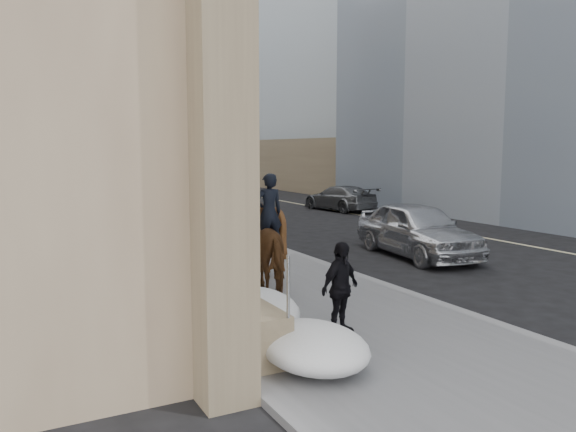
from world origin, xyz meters
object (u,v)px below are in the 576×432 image
object	(u,v)px
mounted_horse_right	(237,224)
pedestrian	(340,288)
car_silver	(417,229)
mounted_horse_left	(271,246)
car_grey	(340,198)

from	to	relation	value
mounted_horse_right	pedestrian	xyz separation A→B (m)	(-0.30, -5.33, -0.44)
pedestrian	car_silver	xyz separation A→B (m)	(6.19, 5.33, -0.08)
mounted_horse_right	car_silver	size ratio (longest dim) A/B	0.58
mounted_horse_right	mounted_horse_left	bearing A→B (deg)	87.41
pedestrian	car_grey	xyz separation A→B (m)	(11.01, 17.20, -0.25)
mounted_horse_left	car_silver	size ratio (longest dim) A/B	0.53
car_silver	car_grey	distance (m)	12.81
mounted_horse_left	mounted_horse_right	xyz separation A→B (m)	(0.08, 2.16, 0.22)
mounted_horse_right	pedestrian	size ratio (longest dim) A/B	1.77
mounted_horse_right	pedestrian	distance (m)	5.36
pedestrian	car_silver	size ratio (longest dim) A/B	0.33
mounted_horse_left	car_silver	world-z (taller)	mounted_horse_left
pedestrian	car_grey	bearing A→B (deg)	36.31
car_grey	mounted_horse_left	bearing A→B (deg)	45.78
car_silver	car_grey	world-z (taller)	car_silver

